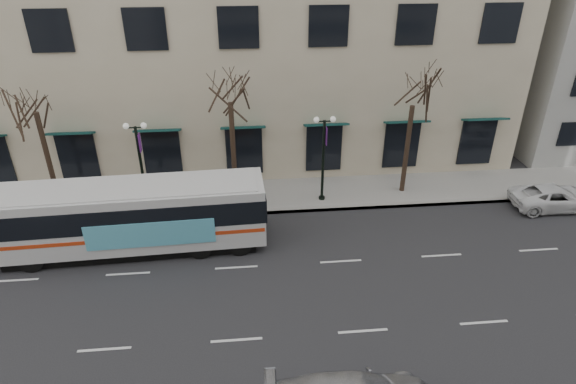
{
  "coord_description": "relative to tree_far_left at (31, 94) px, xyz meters",
  "views": [
    {
      "loc": [
        0.69,
        -16.06,
        13.98
      ],
      "look_at": [
        2.44,
        2.18,
        4.0
      ],
      "focal_mm": 30.0,
      "sensor_mm": 36.0,
      "label": 1
    }
  ],
  "objects": [
    {
      "name": "ground",
      "position": [
        10.0,
        -8.8,
        -6.7
      ],
      "size": [
        160.0,
        160.0,
        0.0
      ],
      "primitive_type": "plane",
      "color": "black",
      "rests_on": "ground"
    },
    {
      "name": "sidewalk_far",
      "position": [
        15.0,
        0.2,
        -6.62
      ],
      "size": [
        80.0,
        4.0,
        0.15
      ],
      "primitive_type": "cube",
      "color": "gray",
      "rests_on": "ground"
    },
    {
      "name": "tree_far_left",
      "position": [
        0.0,
        0.0,
        0.0
      ],
      "size": [
        3.6,
        3.6,
        8.34
      ],
      "color": "black",
      "rests_on": "ground"
    },
    {
      "name": "tree_far_mid",
      "position": [
        10.0,
        0.0,
        0.21
      ],
      "size": [
        3.6,
        3.6,
        8.55
      ],
      "color": "black",
      "rests_on": "ground"
    },
    {
      "name": "tree_far_right",
      "position": [
        20.0,
        0.0,
        -0.28
      ],
      "size": [
        3.6,
        3.6,
        8.06
      ],
      "color": "black",
      "rests_on": "ground"
    },
    {
      "name": "lamp_post_left",
      "position": [
        5.01,
        -0.6,
        -3.75
      ],
      "size": [
        1.22,
        0.45,
        5.21
      ],
      "color": "black",
      "rests_on": "ground"
    },
    {
      "name": "lamp_post_right",
      "position": [
        15.01,
        -0.6,
        -3.75
      ],
      "size": [
        1.22,
        0.45,
        5.21
      ],
      "color": "black",
      "rests_on": "ground"
    },
    {
      "name": "city_bus",
      "position": [
        5.12,
        -4.44,
        -4.79
      ],
      "size": [
        13.01,
        3.33,
        3.5
      ],
      "rotation": [
        0.0,
        0.0,
        0.04
      ],
      "color": "silver",
      "rests_on": "ground"
    },
    {
      "name": "white_pickup",
      "position": [
        28.01,
        -2.6,
        -6.03
      ],
      "size": [
        4.84,
        2.32,
        1.33
      ],
      "primitive_type": "imported",
      "rotation": [
        0.0,
        0.0,
        1.55
      ],
      "color": "white",
      "rests_on": "ground"
    }
  ]
}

